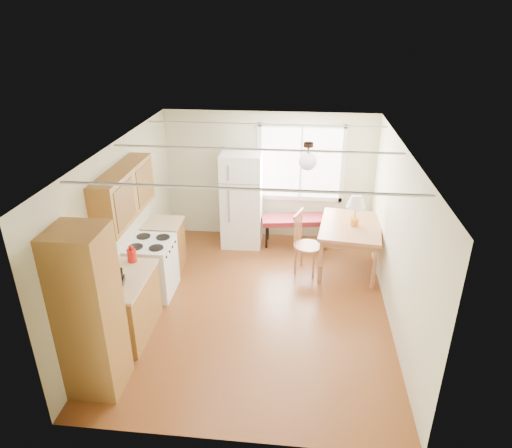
# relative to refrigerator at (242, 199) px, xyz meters

# --- Properties ---
(room_shell) EXTENTS (4.60, 5.60, 2.62)m
(room_shell) POSITION_rel_refrigerator_xyz_m (0.49, -2.12, 0.34)
(room_shell) COLOR #5A2B12
(room_shell) RESTS_ON ground
(kitchen_run) EXTENTS (0.65, 3.40, 2.20)m
(kitchen_run) POSITION_rel_refrigerator_xyz_m (-1.23, -2.75, -0.07)
(kitchen_run) COLOR brown
(kitchen_run) RESTS_ON ground
(window_unit) EXTENTS (1.64, 0.05, 1.51)m
(window_unit) POSITION_rel_refrigerator_xyz_m (1.09, 0.35, 0.64)
(window_unit) COLOR white
(window_unit) RESTS_ON room_shell
(pendant_light) EXTENTS (0.26, 0.26, 0.40)m
(pendant_light) POSITION_rel_refrigerator_xyz_m (1.19, -1.72, 1.32)
(pendant_light) COLOR black
(pendant_light) RESTS_ON room_shell
(refrigerator) EXTENTS (0.77, 0.79, 1.83)m
(refrigerator) POSITION_rel_refrigerator_xyz_m (0.00, 0.00, 0.00)
(refrigerator) COLOR white
(refrigerator) RESTS_ON ground
(bench) EXTENTS (1.33, 0.67, 0.59)m
(bench) POSITION_rel_refrigerator_xyz_m (1.03, -0.03, -0.39)
(bench) COLOR maroon
(bench) RESTS_ON ground
(dining_table) EXTENTS (1.16, 1.45, 0.84)m
(dining_table) POSITION_rel_refrigerator_xyz_m (1.99, -0.80, -0.18)
(dining_table) COLOR #945B39
(dining_table) RESTS_ON ground
(chair) EXTENTS (0.52, 0.52, 1.09)m
(chair) POSITION_rel_refrigerator_xyz_m (1.18, -0.98, -0.29)
(chair) COLOR #945B39
(chair) RESTS_ON ground
(table_lamp) EXTENTS (0.32, 0.32, 0.55)m
(table_lamp) POSITION_rel_refrigerator_xyz_m (2.04, -0.82, 0.33)
(table_lamp) COLOR #BD883C
(table_lamp) RESTS_ON dining_table
(coffee_maker) EXTENTS (0.20, 0.24, 0.33)m
(coffee_maker) POSITION_rel_refrigerator_xyz_m (-1.23, -3.12, 0.11)
(coffee_maker) COLOR black
(coffee_maker) RESTS_ON kitchen_run
(kettle) EXTENTS (0.13, 0.13, 0.26)m
(kettle) POSITION_rel_refrigerator_xyz_m (-1.24, -2.52, 0.09)
(kettle) COLOR red
(kettle) RESTS_ON kitchen_run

